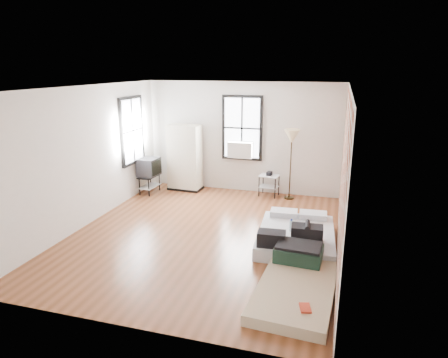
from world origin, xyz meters
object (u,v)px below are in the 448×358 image
(mattress_bare, at_px, (297,279))
(tv_stand, at_px, (149,168))
(mattress_main, at_px, (296,235))
(side_table, at_px, (269,180))
(wardrobe, at_px, (185,158))
(floor_lamp, at_px, (292,140))

(mattress_bare, relative_size, tv_stand, 2.26)
(mattress_main, height_order, tv_stand, tv_stand)
(side_table, bearing_deg, mattress_bare, -74.43)
(tv_stand, bearing_deg, mattress_main, -23.04)
(wardrobe, relative_size, floor_lamp, 1.00)
(mattress_bare, xyz_separation_m, side_table, (-1.16, 4.17, 0.29))
(mattress_main, relative_size, side_table, 3.05)
(side_table, bearing_deg, mattress_main, -69.86)
(wardrobe, height_order, side_table, wardrobe)
(mattress_main, bearing_deg, tv_stand, 149.30)
(side_table, xyz_separation_m, floor_lamp, (0.52, -0.07, 1.05))
(floor_lamp, bearing_deg, mattress_main, -80.12)
(mattress_main, xyz_separation_m, tv_stand, (-3.96, 2.03, 0.49))
(mattress_bare, relative_size, side_table, 3.29)
(tv_stand, bearing_deg, wardrobe, 39.86)
(mattress_main, bearing_deg, wardrobe, 137.54)
(mattress_main, relative_size, tv_stand, 2.10)
(mattress_main, relative_size, mattress_bare, 0.93)
(wardrobe, bearing_deg, side_table, 4.04)
(wardrobe, distance_m, side_table, 2.27)
(mattress_main, distance_m, mattress_bare, 1.53)
(mattress_main, xyz_separation_m, side_table, (-0.97, 2.65, 0.26))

